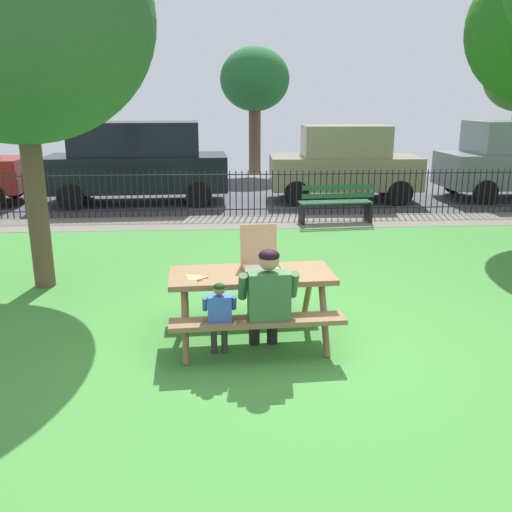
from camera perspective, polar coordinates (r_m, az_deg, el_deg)
name	(u,v)px	position (r m, az deg, el deg)	size (l,w,h in m)	color
ground	(273,297)	(7.57, 1.78, -4.29)	(28.00, 11.00, 0.02)	#448D3A
cobblestone_walkway	(253,222)	(12.17, -0.32, 3.53)	(28.00, 1.40, 0.01)	slate
street_asphalt	(245,193)	(16.11, -1.14, 6.57)	(28.00, 6.61, 0.01)	#424247
picnic_table_foreground	(251,288)	(6.10, -0.49, -3.30)	(1.88, 1.58, 0.79)	olive
pizza_box_open	(261,259)	(6.17, 0.49, -0.27)	(0.47, 0.49, 0.48)	tan
pizza_slice_on_table	(197,277)	(5.91, -6.19, -2.19)	(0.27, 0.26, 0.02)	#E9BE56
adult_at_table	(268,298)	(5.62, 1.22, -4.34)	(0.62, 0.61, 1.19)	black
child_at_table	(219,313)	(5.60, -3.83, -5.96)	(0.35, 0.34, 0.86)	#353535
iron_fence_streetside	(251,193)	(12.76, -0.50, 6.58)	(20.01, 0.03, 1.05)	black
park_bench_center	(336,204)	(12.20, 8.32, 5.40)	(1.63, 0.59, 0.85)	#225833
tree_near_table	(16,18)	(8.23, -23.71, 21.73)	(3.56, 3.56, 5.23)	brown
parked_car_center	(137,161)	(14.75, -12.25, 9.68)	(4.67, 2.11, 2.08)	black
parked_car_right	(344,163)	(14.96, 9.16, 9.59)	(3.97, 1.96, 1.98)	#928C62
far_tree_midleft	(255,81)	(20.27, -0.13, 17.75)	(2.45, 2.45, 4.43)	brown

